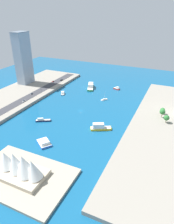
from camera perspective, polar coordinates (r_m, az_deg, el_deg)
name	(u,v)px	position (r m, az deg, el deg)	size (l,w,h in m)	color
ground_plane	(80,111)	(238.90, -1.84, 0.37)	(440.00, 440.00, 0.00)	#145684
quay_west	(167,127)	(217.74, 21.31, -4.00)	(70.00, 240.00, 3.34)	gray
quay_east	(16,96)	(290.22, -19.00, 4.20)	(70.00, 240.00, 3.34)	gray
peninsula_point	(22,176)	(158.34, -17.43, -16.66)	(69.66, 46.03, 2.00)	#A89E89
road_strip	(28,97)	(276.90, -16.04, 3.94)	(12.61, 228.00, 0.15)	#38383D
yacht_sleek_gray	(63,93)	(286.44, -6.75, 5.19)	(8.66, 10.60, 3.54)	#999EA3
ferry_green_doubledeck	(91,86)	(306.03, 1.02, 7.11)	(16.39, 27.46, 7.03)	#2D8C4C
tugboat_red	(117,88)	(305.01, 8.22, 6.49)	(10.89, 6.74, 4.13)	red
patrol_launch_navy	(43,120)	(221.13, -12.13, -2.23)	(15.68, 10.33, 3.89)	#1E284C
sailboat_small_white	(104,99)	(267.10, 4.80, 3.48)	(7.24, 9.70, 11.38)	white
catamaran_blue	(44,143)	(185.63, -11.77, -8.28)	(17.78, 16.48, 4.27)	blue
ferry_yellow_fast	(100,127)	(202.02, 3.56, -4.19)	(20.92, 14.89, 6.70)	yellow
tower_tall_glass	(23,59)	(323.59, -17.28, 13.95)	(15.69, 23.35, 73.81)	#8C9EB2
sedan_silver	(31,94)	(285.08, -15.13, 4.93)	(1.83, 4.88, 1.69)	black
van_white	(24,101)	(265.13, -17.06, 2.97)	(1.95, 4.76, 1.67)	black
pickup_red	(53,81)	(327.35, -9.41, 8.36)	(2.04, 4.48, 1.52)	black
suv_black	(61,80)	(332.24, -7.08, 8.81)	(2.19, 4.86, 1.68)	black
traffic_light_waterfront	(41,90)	(284.12, -12.57, 5.89)	(0.36, 0.36, 6.50)	black
opera_landmark	(20,166)	(152.59, -17.99, -14.15)	(36.88, 22.00, 18.79)	#BCAD93
park_tree_cluster	(164,113)	(227.59, 20.51, -0.34)	(11.06, 22.94, 9.62)	brown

